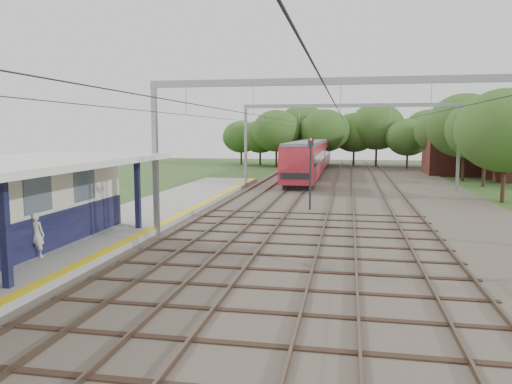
# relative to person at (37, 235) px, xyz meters

# --- Properties ---
(ballast_bed) EXTENTS (18.00, 90.00, 0.10)m
(ballast_bed) POSITION_rel_person_xyz_m (11.20, 20.70, -1.10)
(ballast_bed) COLOR #473D33
(ballast_bed) RESTS_ON ground
(platform) EXTENTS (5.00, 52.00, 0.35)m
(platform) POSITION_rel_person_xyz_m (-0.30, 4.70, -0.98)
(platform) COLOR gray
(platform) RESTS_ON ground
(yellow_stripe) EXTENTS (0.45, 52.00, 0.01)m
(yellow_stripe) POSITION_rel_person_xyz_m (1.95, 4.70, -0.80)
(yellow_stripe) COLOR yellow
(yellow_stripe) RESTS_ON platform
(rail_tracks) EXTENTS (11.80, 88.00, 0.15)m
(rail_tracks) POSITION_rel_person_xyz_m (8.70, 20.70, -0.98)
(rail_tracks) COLOR brown
(rail_tracks) RESTS_ON ballast_bed
(catenary_system) EXTENTS (17.22, 88.00, 7.00)m
(catenary_system) POSITION_rel_person_xyz_m (10.59, 15.98, 4.36)
(catenary_system) COLOR gray
(catenary_system) RESTS_ON ground
(tree_band) EXTENTS (31.72, 30.88, 8.82)m
(tree_band) POSITION_rel_person_xyz_m (11.05, 47.82, 3.77)
(tree_band) COLOR #382619
(tree_band) RESTS_ON ground
(house_far) EXTENTS (8.00, 6.12, 8.66)m
(house_far) POSITION_rel_person_xyz_m (23.20, 42.70, 2.08)
(house_far) COLOR brown
(house_far) RESTS_ON ground
(person) EXTENTS (0.60, 0.41, 1.60)m
(person) POSITION_rel_person_xyz_m (0.00, 0.00, 0.00)
(person) COLOR beige
(person) RESTS_ON platform
(train) EXTENTS (2.83, 35.17, 3.72)m
(train) POSITION_rel_person_xyz_m (6.70, 40.82, 0.93)
(train) COLOR black
(train) RESTS_ON ballast_bed
(signal_post) EXTENTS (0.35, 0.31, 4.44)m
(signal_post) POSITION_rel_person_xyz_m (8.55, 14.12, 1.67)
(signal_post) COLOR black
(signal_post) RESTS_ON ground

